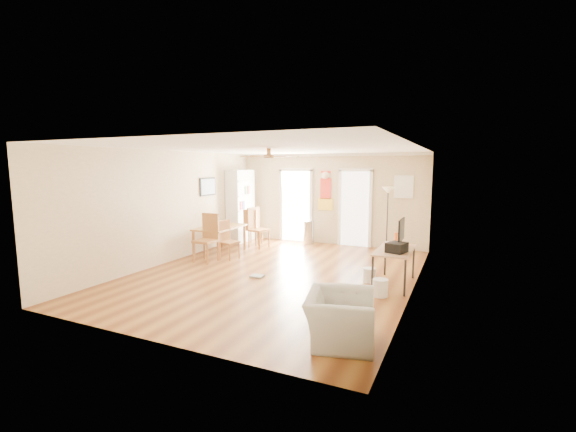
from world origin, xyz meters
The scene contains 30 objects.
floor centered at (0.00, 0.00, 0.00)m, with size 7.00×7.00×0.00m, color brown.
ceiling centered at (0.00, 0.00, 2.60)m, with size 5.50×7.00×0.00m, color silver, non-canonical shape.
wall_back centered at (0.00, 3.50, 1.30)m, with size 5.50×0.04×2.60m, color beige, non-canonical shape.
wall_front centered at (0.00, -3.50, 1.30)m, with size 5.50×0.04×2.60m, color beige, non-canonical shape.
wall_left centered at (-2.75, 0.00, 1.30)m, with size 0.04×7.00×2.60m, color beige, non-canonical shape.
wall_right centered at (2.75, 0.00, 1.30)m, with size 0.04×7.00×2.60m, color beige, non-canonical shape.
crown_molding centered at (0.00, 0.00, 2.56)m, with size 5.50×7.00×0.08m, color white, non-canonical shape.
kitchen_doorway centered at (-1.05, 3.48, 1.05)m, with size 0.90×0.10×2.10m, color white, non-canonical shape.
bathroom_doorway centered at (0.75, 3.48, 1.05)m, with size 0.80×0.10×2.10m, color white, non-canonical shape.
wall_decal centered at (-0.13, 3.48, 1.55)m, with size 0.46×0.03×1.10m, color red.
ac_grille centered at (2.05, 3.47, 1.70)m, with size 0.50×0.04×0.60m, color white.
framed_poster centered at (-2.73, 1.40, 1.70)m, with size 0.04×0.66×0.48m, color black.
ceiling_fan centered at (0.00, -0.30, 2.43)m, with size 1.24×1.24×0.20m, color #593819, non-canonical shape.
bookshelf centered at (-2.52, 2.69, 1.07)m, with size 0.43×0.96×2.13m, color silver, non-canonical shape.
dining_table centered at (-2.15, 1.09, 0.35)m, with size 0.84×1.41×0.70m, color olive, non-canonical shape.
dining_chair_right_a centered at (-1.60, 2.16, 0.55)m, with size 0.45×0.45×1.10m, color #A36834, non-canonical shape.
dining_chair_right_b centered at (-1.60, 0.68, 0.46)m, with size 0.38×0.38×0.93m, color #976030, non-canonical shape.
dining_chair_near centered at (-1.96, 0.21, 0.56)m, with size 0.46×0.46×1.12m, color #A16134, non-canonical shape.
dining_chair_far centered at (-1.95, 2.46, 0.51)m, with size 0.42×0.42×1.02m, color brown, non-canonical shape.
trash_can centered at (-0.52, 3.18, 0.34)m, with size 0.32×0.32×0.69m, color #B6B6B8.
torchiere_lamp centered at (1.71, 3.17, 0.85)m, with size 0.32×0.32×1.70m, color black, non-canonical shape.
computer_desk centered at (2.38, 0.24, 0.34)m, with size 0.64×1.28×0.69m, color tan, non-canonical shape.
imac centered at (2.47, 0.36, 0.97)m, with size 0.08×0.61×0.57m, color black, non-canonical shape.
keyboard centered at (2.20, 0.66, 0.70)m, with size 0.14×0.44×0.02m, color white.
printer centered at (2.45, -0.01, 0.78)m, with size 0.30×0.35×0.18m, color black.
orange_bottle centered at (2.30, 0.85, 0.80)m, with size 0.07×0.07×0.22m, color #F05715.
wastebasket_a centered at (1.92, 0.22, 0.14)m, with size 0.24×0.24×0.28m, color silver.
wastebasket_b centered at (2.28, -0.53, 0.15)m, with size 0.26×0.26×0.30m, color silver.
floor_cloth centered at (-0.23, -0.40, 0.02)m, with size 0.26×0.20×0.04m, color gray.
armchair centered at (2.15, -2.49, 0.31)m, with size 0.96×0.84×0.63m, color #ABACA6.
Camera 1 is at (3.50, -7.05, 2.24)m, focal length 23.99 mm.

